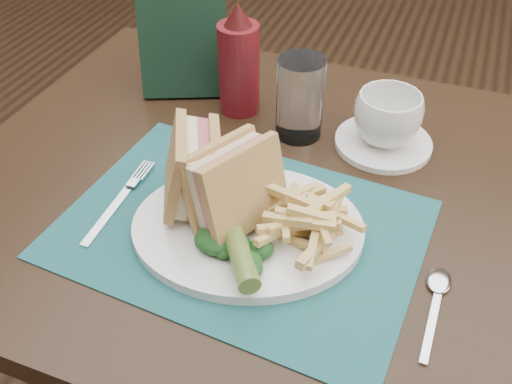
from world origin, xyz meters
The scene contains 16 objects.
floor centered at (0.00, 0.00, 0.00)m, with size 7.00×7.00×0.00m, color black.
table_main centered at (0.00, -0.50, 0.38)m, with size 0.90×0.75×0.75m, color black, non-canonical shape.
placemat centered at (0.01, -0.61, 0.75)m, with size 0.46×0.33×0.00m, color #1A4F53.
plate centered at (0.02, -0.61, 0.76)m, with size 0.30×0.24×0.01m, color white, non-canonical shape.
sandwich_half_a centered at (-0.08, -0.60, 0.82)m, with size 0.06×0.11×0.10m, color tan, non-canonical shape.
sandwich_half_b centered at (-0.02, -0.60, 0.83)m, with size 0.06×0.12×0.11m, color tan, non-canonical shape.
kale_garnish centered at (0.02, -0.67, 0.78)m, with size 0.11×0.08×0.03m, color #143818, non-canonical shape.
pickle_spear centered at (0.03, -0.67, 0.79)m, with size 0.03×0.03×0.12m, color #4F6928.
fries_pile centered at (0.09, -0.60, 0.80)m, with size 0.18×0.20×0.06m, color #DCBC6E, non-canonical shape.
fork centered at (-0.17, -0.62, 0.76)m, with size 0.03×0.17×0.01m, color silver, non-canonical shape.
spoon centered at (0.26, -0.65, 0.76)m, with size 0.03×0.15×0.01m, color silver, non-canonical shape.
saucer centered at (0.15, -0.35, 0.76)m, with size 0.15×0.15×0.01m, color white.
coffee_cup centered at (0.15, -0.35, 0.80)m, with size 0.10×0.10×0.08m, color white.
drinking_glass centered at (0.01, -0.37, 0.81)m, with size 0.07×0.07×0.13m, color white.
ketchup_bottle centered at (-0.10, -0.34, 0.84)m, with size 0.07×0.07×0.19m, color #560E15, non-canonical shape.
check_presenter centered at (-0.22, -0.30, 0.87)m, with size 0.15×0.02×0.24m, color black.
Camera 1 is at (0.22, -1.10, 1.28)m, focal length 40.00 mm.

